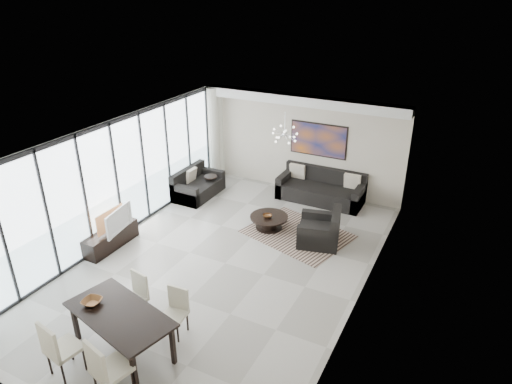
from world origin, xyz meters
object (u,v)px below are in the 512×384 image
Objects in this scene: coffee_table at (269,221)px; sofa_main at (321,190)px; tv_console at (111,238)px; television at (115,220)px; dining_table at (120,317)px.

sofa_main is at bearing 74.04° from coffee_table.
coffee_table is 0.66× the size of tv_console.
tv_console reaches higher than coffee_table.
television reaches higher than dining_table.
dining_table is (2.41, -2.52, -0.02)m from television.
sofa_main reaches higher than coffee_table.
dining_table is (-0.37, -4.97, 0.53)m from coffee_table.
television is at bearing 133.74° from dining_table.
dining_table reaches higher than tv_console.
television is at bearing -138.68° from coffee_table.
sofa_main is 5.89m from tv_console.
tv_console is (-2.95, -2.51, 0.04)m from coffee_table.
tv_console is 1.49× the size of television.
television is at bearing 21.39° from tv_console.
tv_console is 0.70× the size of dining_table.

